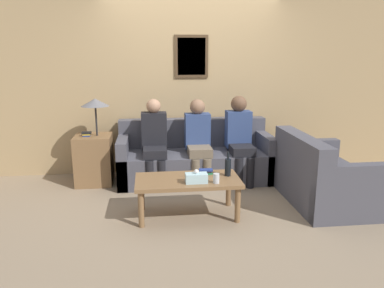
{
  "coord_description": "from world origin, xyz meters",
  "views": [
    {
      "loc": [
        -0.64,
        -4.55,
        1.74
      ],
      "look_at": [
        -0.12,
        -0.15,
        0.67
      ],
      "focal_mm": 35.0,
      "sensor_mm": 36.0,
      "label": 1
    }
  ],
  "objects": [
    {
      "name": "person_middle",
      "position": [
        0.03,
        0.35,
        0.62
      ],
      "size": [
        0.34,
        0.58,
        1.14
      ],
      "color": "#756651",
      "rests_on": "ground_plane"
    },
    {
      "name": "book_stack",
      "position": [
        -0.01,
        -0.59,
        0.45
      ],
      "size": [
        0.16,
        0.12,
        0.05
      ],
      "color": "#237547",
      "rests_on": "coffee_table"
    },
    {
      "name": "coffee_table",
      "position": [
        -0.23,
        -0.74,
        0.37
      ],
      "size": [
        1.13,
        0.57,
        0.43
      ],
      "color": "olive",
      "rests_on": "ground_plane"
    },
    {
      "name": "side_table_with_lamp",
      "position": [
        -1.38,
        0.47,
        0.4
      ],
      "size": [
        0.49,
        0.48,
        1.16
      ],
      "color": "olive",
      "rests_on": "ground_plane"
    },
    {
      "name": "couch_main",
      "position": [
        0.0,
        0.5,
        0.29
      ],
      "size": [
        2.12,
        0.84,
        0.82
      ],
      "color": "#4C4C56",
      "rests_on": "ground_plane"
    },
    {
      "name": "drinking_glass",
      "position": [
        0.05,
        -0.92,
        0.48
      ],
      "size": [
        0.07,
        0.07,
        0.1
      ],
      "color": "silver",
      "rests_on": "coffee_table"
    },
    {
      "name": "wall_back",
      "position": [
        0.0,
        0.95,
        1.3
      ],
      "size": [
        9.0,
        0.08,
        2.6
      ],
      "color": "tan",
      "rests_on": "ground_plane"
    },
    {
      "name": "couch_side",
      "position": [
        1.38,
        -0.56,
        0.29
      ],
      "size": [
        0.84,
        1.28,
        0.82
      ],
      "rotation": [
        0.0,
        0.0,
        1.57
      ],
      "color": "#4C4C56",
      "rests_on": "ground_plane"
    },
    {
      "name": "person_right",
      "position": [
        0.6,
        0.35,
        0.64
      ],
      "size": [
        0.34,
        0.58,
        1.18
      ],
      "color": "black",
      "rests_on": "ground_plane"
    },
    {
      "name": "person_left",
      "position": [
        -0.57,
        0.36,
        0.62
      ],
      "size": [
        0.34,
        0.58,
        1.15
      ],
      "color": "black",
      "rests_on": "ground_plane"
    },
    {
      "name": "wine_bottle",
      "position": [
        0.22,
        -0.69,
        0.53
      ],
      "size": [
        0.07,
        0.07,
        0.27
      ],
      "color": "black",
      "rests_on": "coffee_table"
    },
    {
      "name": "tissue_box",
      "position": [
        -0.16,
        -0.88,
        0.48
      ],
      "size": [
        0.23,
        0.12,
        0.15
      ],
      "color": "silver",
      "rests_on": "coffee_table"
    },
    {
      "name": "ground_plane",
      "position": [
        0.0,
        0.0,
        0.0
      ],
      "size": [
        16.0,
        16.0,
        0.0
      ],
      "primitive_type": "plane",
      "color": "gray"
    }
  ]
}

